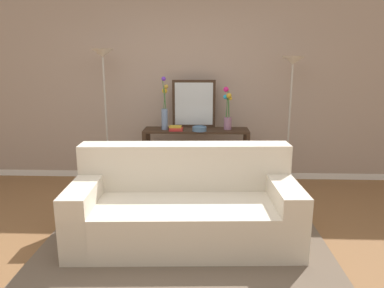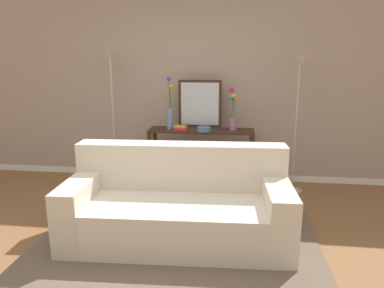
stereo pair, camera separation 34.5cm
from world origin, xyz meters
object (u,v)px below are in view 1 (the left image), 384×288
object	(u,v)px
vase_tall_flowers	(165,110)
couch	(185,208)
book_row_under_console	(171,182)
book_stack	(176,128)
wall_mirror	(194,104)
floor_lamp_right	(291,86)
fruit_bowl	(199,129)
vase_short_flowers	(228,113)
floor_lamp_left	(104,80)
console_table	(196,147)

from	to	relation	value
vase_tall_flowers	couch	bearing A→B (deg)	-76.55
book_row_under_console	book_stack	bearing A→B (deg)	-50.13
vase_tall_flowers	wall_mirror	bearing A→B (deg)	25.63
floor_lamp_right	wall_mirror	xyz separation A→B (m)	(-1.24, 0.20, -0.25)
fruit_bowl	book_stack	distance (m)	0.31
wall_mirror	book_row_under_console	distance (m)	1.11
vase_short_flowers	fruit_bowl	bearing A→B (deg)	-161.47
vase_short_flowers	book_row_under_console	xyz separation A→B (m)	(-0.76, -0.01, -0.96)
couch	wall_mirror	xyz separation A→B (m)	(0.03, 1.62, 0.80)
book_row_under_console	couch	bearing A→B (deg)	-79.29
couch	fruit_bowl	size ratio (longest dim) A/B	11.62
floor_lamp_left	vase_short_flowers	size ratio (longest dim) A/B	3.27
floor_lamp_left	wall_mirror	world-z (taller)	floor_lamp_left
vase_tall_flowers	floor_lamp_right	bearing A→B (deg)	-0.64
console_table	floor_lamp_right	xyz separation A→B (m)	(1.20, -0.04, 0.81)
fruit_bowl	book_stack	bearing A→B (deg)	177.21
vase_tall_flowers	book_stack	size ratio (longest dim) A/B	3.63
floor_lamp_left	vase_tall_flowers	distance (m)	0.86
wall_mirror	couch	bearing A→B (deg)	-91.14
floor_lamp_left	book_row_under_console	distance (m)	1.61
wall_mirror	vase_short_flowers	size ratio (longest dim) A/B	1.14
fruit_bowl	floor_lamp_right	bearing A→B (deg)	3.56
console_table	vase_tall_flowers	distance (m)	0.65
console_table	vase_short_flowers	bearing A→B (deg)	0.85
console_table	book_row_under_console	world-z (taller)	console_table
wall_mirror	floor_lamp_right	bearing A→B (deg)	-9.08
floor_lamp_right	book_stack	size ratio (longest dim) A/B	9.15
vase_tall_flowers	book_stack	world-z (taller)	vase_tall_flowers
wall_mirror	console_table	bearing A→B (deg)	-76.81
console_table	vase_short_flowers	distance (m)	0.62
vase_tall_flowers	fruit_bowl	xyz separation A→B (m)	(0.46, -0.09, -0.23)
console_table	wall_mirror	world-z (taller)	wall_mirror
console_table	vase_short_flowers	size ratio (longest dim) A/B	2.48
fruit_bowl	vase_tall_flowers	bearing A→B (deg)	168.84
floor_lamp_left	vase_short_flowers	xyz separation A→B (m)	(1.59, 0.05, -0.42)
wall_mirror	fruit_bowl	bearing A→B (deg)	-73.31
couch	console_table	world-z (taller)	couch
floor_lamp_left	fruit_bowl	xyz separation A→B (m)	(1.23, -0.07, -0.61)
floor_lamp_left	vase_tall_flowers	size ratio (longest dim) A/B	2.65
couch	floor_lamp_left	bearing A→B (deg)	128.19
wall_mirror	book_row_under_console	bearing A→B (deg)	-153.46
wall_mirror	book_stack	bearing A→B (deg)	-131.25
floor_lamp_right	vase_tall_flowers	size ratio (longest dim) A/B	2.52
floor_lamp_right	book_row_under_console	xyz separation A→B (m)	(-1.55, 0.04, -1.31)
couch	fruit_bowl	bearing A→B (deg)	85.19
book_stack	book_row_under_console	size ratio (longest dim) A/B	0.43
vase_short_flowers	book_stack	bearing A→B (deg)	-170.89
floor_lamp_right	book_stack	distance (m)	1.56
couch	vase_short_flowers	xyz separation A→B (m)	(0.48, 1.47, 0.71)
console_table	wall_mirror	size ratio (longest dim) A/B	2.18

